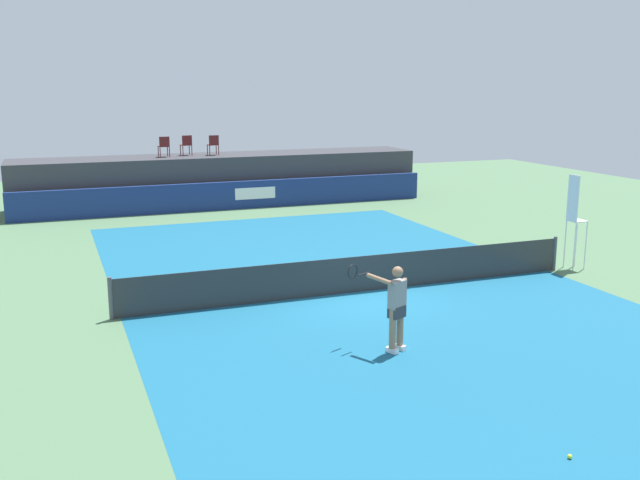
{
  "coord_description": "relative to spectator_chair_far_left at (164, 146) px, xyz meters",
  "views": [
    {
      "loc": [
        -7.33,
        -16.32,
        5.27
      ],
      "look_at": [
        -0.3,
        2.0,
        1.0
      ],
      "focal_mm": 40.11,
      "sensor_mm": 36.0,
      "label": 1
    }
  ],
  "objects": [
    {
      "name": "spectator_chair_far_left",
      "position": [
        0.0,
        0.0,
        0.0
      ],
      "size": [
        0.46,
        0.46,
        0.89
      ],
      "color": "#561919",
      "rests_on": "spectator_platform"
    },
    {
      "name": "sponsor_wall",
      "position": [
        2.53,
        -1.58,
        -2.09
      ],
      "size": [
        18.0,
        0.22,
        1.2
      ],
      "color": "navy",
      "rests_on": "ground"
    },
    {
      "name": "ground_plane",
      "position": [
        2.52,
        -12.08,
        -2.69
      ],
      "size": [
        48.0,
        48.0,
        0.0
      ],
      "primitive_type": "plane",
      "color": "#4C704C"
    },
    {
      "name": "court_inner",
      "position": [
        2.52,
        -15.08,
        -2.69
      ],
      "size": [
        12.0,
        22.0,
        0.0
      ],
      "primitive_type": "cube",
      "color": "#16597A",
      "rests_on": "ground"
    },
    {
      "name": "tennis_ball",
      "position": [
        1.91,
        -23.93,
        -2.66
      ],
      "size": [
        0.07,
        0.07,
        0.07
      ],
      "primitive_type": "sphere",
      "color": "#D8EA33",
      "rests_on": "court_inner"
    },
    {
      "name": "spectator_platform",
      "position": [
        2.52,
        0.22,
        -1.59
      ],
      "size": [
        18.0,
        2.8,
        2.2
      ],
      "primitive_type": "cube",
      "color": "#38383D",
      "rests_on": "ground"
    },
    {
      "name": "umpire_chair",
      "position": [
        9.33,
        -15.08,
        -1.11
      ],
      "size": [
        0.45,
        0.45,
        2.76
      ],
      "color": "white",
      "rests_on": "ground"
    },
    {
      "name": "spectator_chair_left",
      "position": [
        1.05,
        0.41,
        0.0
      ],
      "size": [
        0.48,
        0.48,
        0.89
      ],
      "color": "#561919",
      "rests_on": "spectator_platform"
    },
    {
      "name": "net_post_near",
      "position": [
        -3.68,
        -15.08,
        -2.19
      ],
      "size": [
        0.1,
        0.1,
        1.0
      ],
      "primitive_type": "cylinder",
      "color": "#4C4C51",
      "rests_on": "ground"
    },
    {
      "name": "tennis_net",
      "position": [
        2.52,
        -15.08,
        -2.22
      ],
      "size": [
        12.4,
        0.02,
        0.95
      ],
      "primitive_type": "cube",
      "color": "#2D2D2D",
      "rests_on": "ground"
    },
    {
      "name": "net_post_far",
      "position": [
        8.72,
        -15.08,
        -2.19
      ],
      "size": [
        0.1,
        0.1,
        1.0
      ],
      "primitive_type": "cylinder",
      "color": "#4C4C51",
      "rests_on": "ground"
    },
    {
      "name": "spectator_chair_center",
      "position": [
        2.18,
        0.08,
        0.0
      ],
      "size": [
        0.46,
        0.46,
        0.89
      ],
      "color": "#561919",
      "rests_on": "spectator_platform"
    },
    {
      "name": "tennis_player",
      "position": [
        1.49,
        -19.19,
        -1.73
      ],
      "size": [
        1.03,
        1.06,
        1.77
      ],
      "color": "white",
      "rests_on": "court_inner"
    }
  ]
}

